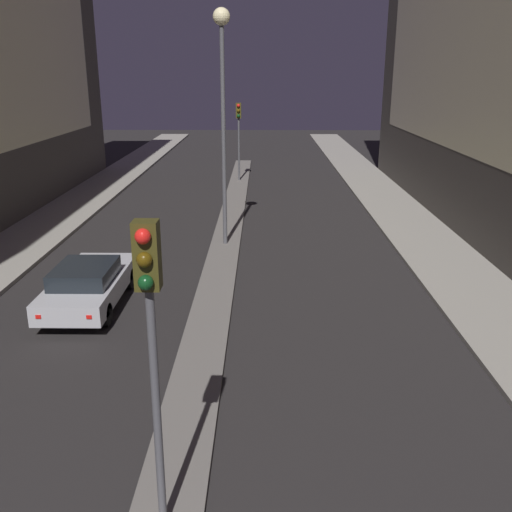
% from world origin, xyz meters
% --- Properties ---
extents(median_strip, '(1.15, 39.81, 0.11)m').
position_xyz_m(median_strip, '(0.00, 20.90, 0.06)').
color(median_strip, '#66605B').
rests_on(median_strip, ground).
extents(traffic_light_near, '(0.32, 0.42, 4.68)m').
position_xyz_m(traffic_light_near, '(0.00, 3.89, 3.54)').
color(traffic_light_near, '#4C4C51').
rests_on(traffic_light_near, median_strip).
extents(traffic_light_mid, '(0.32, 0.42, 4.68)m').
position_xyz_m(traffic_light_mid, '(0.00, 32.43, 3.54)').
color(traffic_light_mid, '#4C4C51').
rests_on(traffic_light_mid, median_strip).
extents(street_lamp, '(0.61, 0.61, 8.60)m').
position_xyz_m(street_lamp, '(0.00, 18.63, 6.40)').
color(street_lamp, '#4C4C51').
rests_on(street_lamp, median_strip).
extents(car_left_lane, '(1.85, 4.58, 1.34)m').
position_xyz_m(car_left_lane, '(-3.58, 12.50, 0.70)').
color(car_left_lane, '#B2B2B7').
rests_on(car_left_lane, ground).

